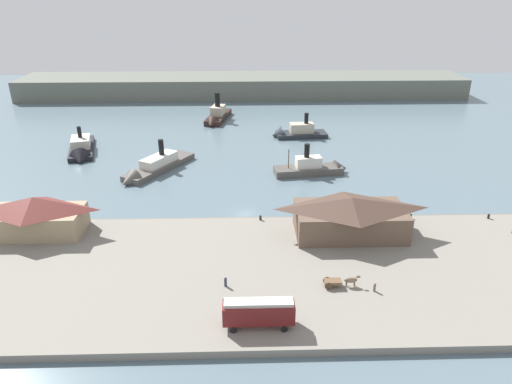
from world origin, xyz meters
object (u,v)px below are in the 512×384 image
at_px(ferry_approaching_west, 81,150).
at_px(ferry_moored_west, 152,168).
at_px(ferry_shed_west_terminal, 36,215).
at_px(mooring_post_west, 411,216).
at_px(street_tram, 259,311).
at_px(pedestrian_walking_west, 375,287).
at_px(mooring_post_center_east, 489,216).
at_px(ferry_near_quay, 316,168).
at_px(ferry_shed_central_terminal, 350,216).
at_px(pedestrian_walking_east, 225,282).
at_px(ferry_departing_north, 217,116).
at_px(horse_cart, 340,281).
at_px(ferry_mid_harbor, 294,133).
at_px(mooring_post_center_west, 260,218).

xyz_separation_m(ferry_approaching_west, ferry_moored_west, (21.91, -14.80, 0.08)).
bearing_deg(ferry_shed_west_terminal, mooring_post_west, 3.11).
height_order(street_tram, pedestrian_walking_west, street_tram).
xyz_separation_m(ferry_shed_west_terminal, mooring_post_center_east, (84.88, 3.31, -3.21)).
bearing_deg(mooring_post_center_east, ferry_near_quay, 137.30).
bearing_deg(ferry_shed_central_terminal, pedestrian_walking_east, -144.65).
bearing_deg(ferry_shed_central_terminal, ferry_departing_north, 109.02).
relative_size(mooring_post_center_east, ferry_approaching_west, 0.04).
height_order(street_tram, mooring_post_west, street_tram).
bearing_deg(ferry_moored_west, pedestrian_walking_east, -68.34).
bearing_deg(street_tram, mooring_post_center_east, 33.16).
relative_size(mooring_post_west, mooring_post_center_east, 1.00).
distance_m(ferry_shed_west_terminal, mooring_post_center_east, 85.00).
bearing_deg(ferry_shed_west_terminal, ferry_shed_central_terminal, -1.86).
xyz_separation_m(pedestrian_walking_west, ferry_moored_west, (-41.69, 51.31, -0.63)).
distance_m(horse_cart, mooring_post_west, 28.26).
xyz_separation_m(horse_cart, ferry_approaching_west, (-58.70, 64.75, -0.95)).
height_order(ferry_shed_central_terminal, horse_cart, ferry_shed_central_terminal).
height_order(ferry_shed_west_terminal, street_tram, ferry_shed_west_terminal).
xyz_separation_m(street_tram, pedestrian_walking_east, (-4.67, 9.09, -1.62)).
bearing_deg(ferry_shed_central_terminal, mooring_post_west, 23.04).
xyz_separation_m(street_tram, horse_cart, (12.50, 8.57, -1.47)).
relative_size(ferry_shed_west_terminal, ferry_departing_north, 0.82).
relative_size(ferry_mid_harbor, ferry_departing_north, 0.83).
distance_m(ferry_shed_central_terminal, ferry_approaching_west, 80.08).
relative_size(street_tram, mooring_post_center_east, 10.49).
bearing_deg(pedestrian_walking_east, horse_cart, -1.75).
bearing_deg(ferry_shed_west_terminal, ferry_departing_north, 70.09).
bearing_deg(mooring_post_west, pedestrian_walking_east, -148.93).
bearing_deg(pedestrian_walking_west, mooring_post_center_east, 38.69).
distance_m(ferry_shed_central_terminal, pedestrian_walking_west, 17.72).
bearing_deg(ferry_shed_west_terminal, ferry_moored_west, 64.98).
bearing_deg(ferry_moored_west, mooring_post_center_west, -47.49).
relative_size(ferry_shed_central_terminal, mooring_post_center_east, 22.06).
relative_size(pedestrian_walking_west, pedestrian_walking_east, 0.88).
bearing_deg(ferry_shed_central_terminal, ferry_moored_west, 140.88).
height_order(ferry_shed_central_terminal, pedestrian_walking_west, ferry_shed_central_terminal).
relative_size(pedestrian_walking_east, mooring_post_center_east, 1.90).
distance_m(mooring_post_center_west, ferry_moored_west, 38.02).
distance_m(horse_cart, mooring_post_center_west, 24.57).
xyz_separation_m(ferry_approaching_west, ferry_near_quay, (62.18, -16.11, 0.24)).
bearing_deg(ferry_shed_west_terminal, mooring_post_center_west, 5.58).
bearing_deg(ferry_near_quay, ferry_shed_west_terminal, -150.93).
bearing_deg(pedestrian_walking_east, ferry_moored_west, 111.66).
height_order(mooring_post_center_west, ferry_departing_north, ferry_departing_north).
distance_m(mooring_post_center_west, mooring_post_center_east, 44.25).
bearing_deg(ferry_near_quay, ferry_departing_north, 118.76).
height_order(street_tram, ferry_mid_harbor, ferry_mid_harbor).
distance_m(horse_cart, pedestrian_walking_east, 17.17).
bearing_deg(horse_cart, ferry_approaching_west, 132.19).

